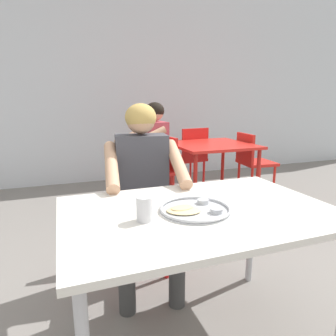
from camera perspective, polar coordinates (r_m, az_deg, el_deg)
name	(u,v)px	position (r m, az deg, el deg)	size (l,w,h in m)	color
back_wall	(98,68)	(4.70, -13.44, 18.28)	(12.00, 0.12, 3.40)	silver
table_foreground	(199,222)	(1.44, 6.01, -10.38)	(1.27, 0.84, 0.73)	silver
thali_tray	(195,209)	(1.38, 5.17, -7.87)	(0.33, 0.33, 0.03)	#B7BABF
drinking_cup	(144,208)	(1.26, -4.57, -7.74)	(0.07, 0.07, 0.11)	silver
chair_foreground	(140,206)	(2.21, -5.52, -7.32)	(0.44, 0.44, 0.80)	red
diner_foreground	(144,181)	(1.94, -4.73, -2.46)	(0.54, 0.59, 1.21)	#3C3C3C
table_background_red	(211,151)	(3.53, 8.40, 3.35)	(0.90, 0.89, 0.74)	red
chair_red_left	(160,167)	(3.37, -1.64, 0.20)	(0.47, 0.46, 0.83)	red
chair_red_right	(252,159)	(3.93, 15.93, 1.62)	(0.43, 0.44, 0.83)	red
chair_red_far	(190,155)	(4.04, 4.35, 2.57)	(0.46, 0.48, 0.88)	red
patron_background	(147,148)	(3.22, -4.04, 3.82)	(0.56, 0.50, 1.21)	#3B3B3B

